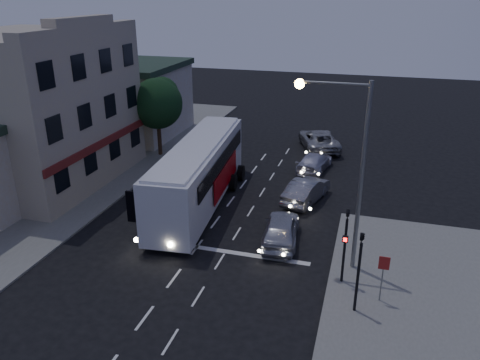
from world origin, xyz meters
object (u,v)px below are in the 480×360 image
(car_sedan_b, at_px, (315,162))
(traffic_signal_main, at_px, (346,237))
(car_sedan_c, at_px, (319,140))
(traffic_signal_side, at_px, (359,263))
(streetlight, at_px, (348,156))
(tour_bus, at_px, (199,172))
(car_suv, at_px, (281,229))
(car_sedan_a, at_px, (306,190))
(regulatory_sign, at_px, (383,271))
(street_tree, at_px, (157,101))

(car_sedan_b, relative_size, traffic_signal_main, 1.11)
(car_sedan_b, bearing_deg, car_sedan_c, -76.93)
(car_sedan_c, bearing_deg, car_sedan_b, 74.94)
(traffic_signal_side, height_order, streetlight, streetlight)
(tour_bus, xyz_separation_m, car_sedan_b, (6.12, 8.05, -1.53))
(traffic_signal_main, bearing_deg, traffic_signal_side, -70.51)
(tour_bus, bearing_deg, traffic_signal_side, -44.49)
(car_suv, bearing_deg, tour_bus, -35.22)
(car_sedan_a, distance_m, traffic_signal_main, 9.28)
(tour_bus, xyz_separation_m, car_suv, (5.88, -3.30, -1.41))
(tour_bus, relative_size, car_suv, 2.94)
(tour_bus, xyz_separation_m, traffic_signal_main, (9.35, -6.33, 0.23))
(car_sedan_a, height_order, traffic_signal_side, traffic_signal_side)
(traffic_signal_main, distance_m, streetlight, 3.61)
(tour_bus, relative_size, streetlight, 1.49)
(car_sedan_a, distance_m, car_sedan_c, 10.99)
(tour_bus, height_order, traffic_signal_side, traffic_signal_side)
(car_suv, height_order, car_sedan_b, car_suv)
(car_sedan_a, distance_m, streetlight, 9.17)
(traffic_signal_side, relative_size, regulatory_sign, 1.86)
(tour_bus, height_order, traffic_signal_main, traffic_signal_main)
(car_sedan_a, distance_m, street_tree, 14.50)
(car_suv, distance_m, regulatory_sign, 6.62)
(traffic_signal_side, xyz_separation_m, street_tree, (-16.51, 16.22, 2.08))
(traffic_signal_main, bearing_deg, regulatory_sign, -30.84)
(car_suv, height_order, traffic_signal_main, traffic_signal_main)
(tour_bus, distance_m, streetlight, 10.93)
(tour_bus, distance_m, traffic_signal_side, 13.04)
(car_sedan_b, distance_m, street_tree, 13.14)
(streetlight, relative_size, street_tree, 1.45)
(car_sedan_c, distance_m, street_tree, 13.83)
(car_suv, height_order, regulatory_sign, regulatory_sign)
(car_suv, bearing_deg, traffic_signal_main, 133.13)
(traffic_signal_side, bearing_deg, car_sedan_c, 101.25)
(car_sedan_c, relative_size, traffic_signal_main, 1.45)
(traffic_signal_side, relative_size, street_tree, 0.66)
(street_tree, bearing_deg, streetlight, -39.51)
(car_sedan_c, height_order, streetlight, streetlight)
(regulatory_sign, height_order, streetlight, streetlight)
(traffic_signal_main, bearing_deg, car_sedan_a, 109.01)
(traffic_signal_side, distance_m, street_tree, 23.24)
(car_suv, distance_m, car_sedan_a, 5.63)
(tour_bus, xyz_separation_m, car_sedan_c, (5.76, 13.28, -1.36))
(car_sedan_b, bearing_deg, car_sedan_a, 101.78)
(traffic_signal_main, bearing_deg, tour_bus, 145.93)
(car_suv, distance_m, car_sedan_c, 16.58)
(car_suv, xyz_separation_m, traffic_signal_main, (3.48, -3.02, 1.65))
(car_sedan_c, height_order, traffic_signal_side, traffic_signal_side)
(car_sedan_a, height_order, streetlight, streetlight)
(traffic_signal_main, bearing_deg, street_tree, 137.97)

